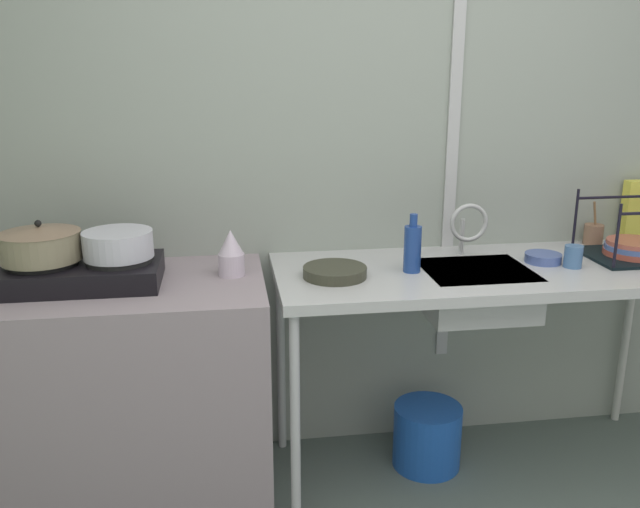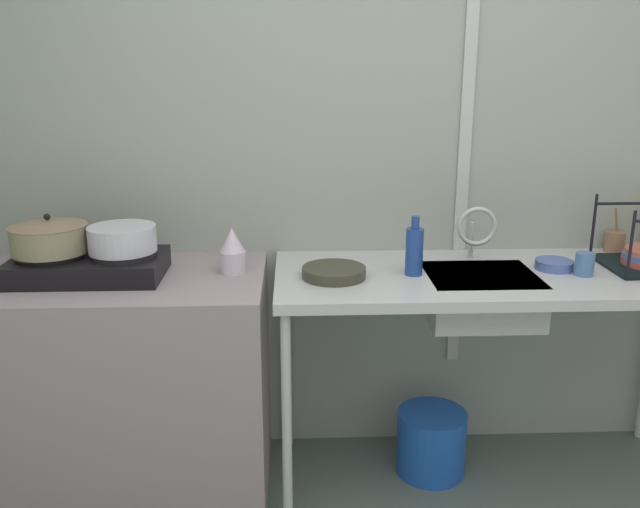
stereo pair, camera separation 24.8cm
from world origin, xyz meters
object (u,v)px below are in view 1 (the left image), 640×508
object	(u,v)px
bottle_by_sink	(412,248)
sink_basin	(475,290)
dish_rack	(634,249)
faucet	(468,224)
frying_pan	(335,272)
percolator	(231,253)
bucket_on_floor	(427,436)
pot_on_right_burner	(118,244)
small_bowl_on_drainboard	(543,258)
utensil_jar	(593,234)
stove	(83,273)
cup_by_rack	(573,256)
pot_on_left_burner	(40,243)

from	to	relation	value
bottle_by_sink	sink_basin	bearing A→B (deg)	-1.98
dish_rack	bottle_by_sink	bearing A→B (deg)	-176.84
faucet	frying_pan	distance (m)	0.61
percolator	bucket_on_floor	xyz separation A→B (m)	(0.80, 0.01, -0.85)
pot_on_right_burner	small_bowl_on_drainboard	distance (m)	1.65
percolator	faucet	bearing A→B (deg)	5.34
pot_on_right_burner	bucket_on_floor	bearing A→B (deg)	2.53
small_bowl_on_drainboard	utensil_jar	distance (m)	0.42
dish_rack	utensil_jar	world-z (taller)	dish_rack
percolator	sink_basin	xyz separation A→B (m)	(0.94, -0.06, -0.17)
dish_rack	bucket_on_floor	distance (m)	1.16
faucet	small_bowl_on_drainboard	distance (m)	0.33
pot_on_right_burner	frying_pan	size ratio (longest dim) A/B	1.03
stove	frying_pan	size ratio (longest dim) A/B	2.30
bottle_by_sink	faucet	bearing A→B (deg)	27.93
faucet	bottle_by_sink	distance (m)	0.31
faucet	cup_by_rack	distance (m)	0.42
stove	bucket_on_floor	bearing A→B (deg)	2.28
bottle_by_sink	bucket_on_floor	xyz separation A→B (m)	(0.12, 0.07, -0.86)
percolator	cup_by_rack	bearing A→B (deg)	-3.90
pot_on_right_burner	dish_rack	bearing A→B (deg)	1.07
bucket_on_floor	frying_pan	bearing A→B (deg)	-167.75
faucet	dish_rack	world-z (taller)	dish_rack
frying_pan	bucket_on_floor	world-z (taller)	frying_pan
stove	frying_pan	bearing A→B (deg)	-2.41
dish_rack	bottle_by_sink	size ratio (longest dim) A/B	1.74
percolator	dish_rack	bearing A→B (deg)	-0.06
bottle_by_sink	bucket_on_floor	size ratio (longest dim) A/B	0.78
pot_on_right_burner	small_bowl_on_drainboard	bearing A→B (deg)	1.07
dish_rack	stove	bearing A→B (deg)	-179.00
stove	dish_rack	world-z (taller)	dish_rack
pot_on_left_burner	percolator	size ratio (longest dim) A/B	1.59
pot_on_left_burner	dish_rack	xyz separation A→B (m)	(2.31, 0.04, -0.12)
dish_rack	bottle_by_sink	xyz separation A→B (m)	(-0.96, -0.05, 0.06)
sink_basin	small_bowl_on_drainboard	world-z (taller)	small_bowl_on_drainboard
pot_on_left_burner	pot_on_right_burner	bearing A→B (deg)	0.00
sink_basin	dish_rack	distance (m)	0.71
small_bowl_on_drainboard	percolator	bearing A→B (deg)	179.58
cup_by_rack	bottle_by_sink	size ratio (longest dim) A/B	0.38
pot_on_left_burner	small_bowl_on_drainboard	world-z (taller)	pot_on_left_burner
percolator	bottle_by_sink	xyz separation A→B (m)	(0.69, -0.05, 0.01)
stove	faucet	distance (m)	1.50
frying_pan	bucket_on_floor	distance (m)	0.90
frying_pan	stove	bearing A→B (deg)	177.59
frying_pan	small_bowl_on_drainboard	bearing A→B (deg)	4.59
pot_on_left_burner	bucket_on_floor	distance (m)	1.74
sink_basin	bottle_by_sink	distance (m)	0.32
pot_on_right_burner	utensil_jar	bearing A→B (deg)	7.56
sink_basin	bucket_on_floor	size ratio (longest dim) A/B	1.43
sink_basin	bottle_by_sink	xyz separation A→B (m)	(-0.26, 0.01, 0.18)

